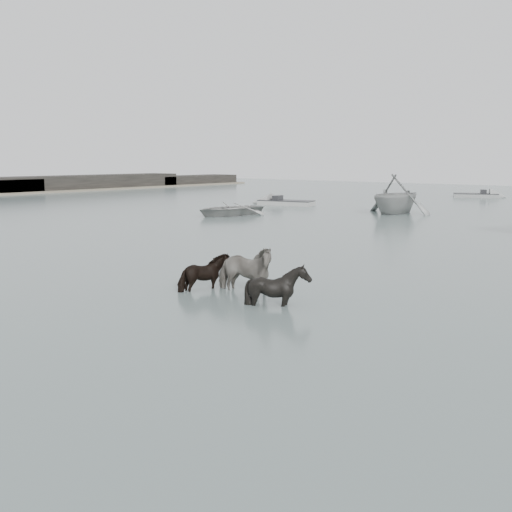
# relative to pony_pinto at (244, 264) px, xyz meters

# --- Properties ---
(ground) EXTENTS (140.00, 140.00, 0.00)m
(ground) POSITION_rel_pony_pinto_xyz_m (1.08, 0.30, -0.81)
(ground) COLOR #536360
(ground) RESTS_ON ground
(pony_pinto) EXTENTS (2.03, 1.17, 1.61)m
(pony_pinto) POSITION_rel_pony_pinto_xyz_m (0.00, 0.00, 0.00)
(pony_pinto) COLOR black
(pony_pinto) RESTS_ON ground
(pony_dark) EXTENTS (1.29, 1.44, 1.28)m
(pony_dark) POSITION_rel_pony_pinto_xyz_m (-1.02, -0.45, -0.17)
(pony_dark) COLOR black
(pony_dark) RESTS_ON ground
(pony_black) EXTENTS (1.47, 1.35, 1.45)m
(pony_black) POSITION_rel_pony_pinto_xyz_m (1.53, -0.50, -0.08)
(pony_black) COLOR black
(pony_black) RESTS_ON ground
(rowboat_lead) EXTENTS (4.20, 5.28, 0.98)m
(rowboat_lead) POSITION_rel_pony_pinto_xyz_m (-15.02, 15.89, -0.32)
(rowboat_lead) COLOR #A7A6A2
(rowboat_lead) RESTS_ON ground
(rowboat_trail) EXTENTS (5.00, 5.65, 2.76)m
(rowboat_trail) POSITION_rel_pony_pinto_xyz_m (-7.20, 23.94, 0.57)
(rowboat_trail) COLOR #9B9E9B
(rowboat_trail) RESTS_ON ground
(skiff_outer) EXTENTS (6.27, 2.96, 0.75)m
(skiff_outer) POSITION_rel_pony_pinto_xyz_m (-17.01, 24.78, -0.43)
(skiff_outer) COLOR #A7A7A2
(skiff_outer) RESTS_ON ground
(skiff_far) EXTENTS (5.69, 3.63, 0.75)m
(skiff_far) POSITION_rel_pony_pinto_xyz_m (-8.60, 43.62, -0.43)
(skiff_far) COLOR gray
(skiff_far) RESTS_ON ground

